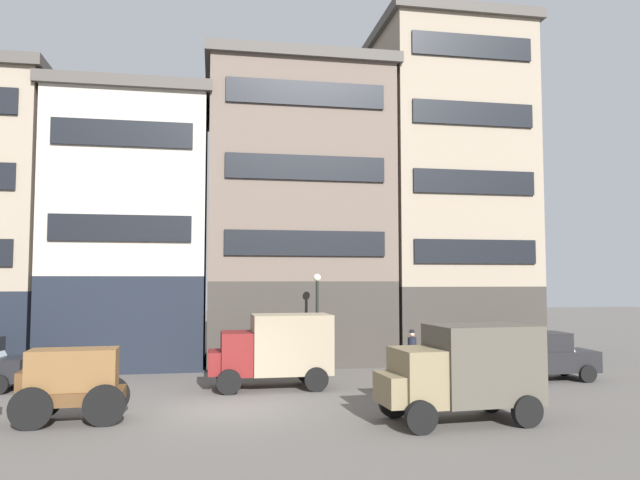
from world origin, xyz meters
TOP-DOWN VIEW (x-y plane):
  - ground_plane at (0.00, 0.00)m, footprint 120.00×120.00m
  - building_center_left at (-4.17, 10.90)m, footprint 7.30×7.37m
  - building_center_right at (3.58, 10.90)m, footprint 8.91×7.37m
  - building_far_right at (11.46, 10.90)m, footprint 7.53×7.37m
  - cargo_wagon at (-4.18, -0.87)m, footprint 2.98×1.65m
  - delivery_truck_near at (1.82, 3.35)m, footprint 4.37×2.17m
  - delivery_truck_far at (6.37, -2.70)m, footprint 4.45×2.38m
  - sedan_light at (12.36, 3.30)m, footprint 3.75×1.96m
  - pedestrian_officer at (7.80, 5.78)m, footprint 0.44×0.44m
  - streetlamp_curbside at (3.84, 6.13)m, footprint 0.32×0.32m
  - fire_hydrant_curbside at (-6.05, 5.62)m, footprint 0.24×0.24m

SIDE VIEW (x-z plane):
  - ground_plane at x=0.00m, z-range 0.00..0.00m
  - fire_hydrant_curbside at x=-6.05m, z-range 0.01..0.84m
  - sedan_light at x=12.36m, z-range 0.00..1.83m
  - pedestrian_officer at x=7.80m, z-range 0.08..1.88m
  - cargo_wagon at x=-4.18m, z-range 0.16..2.14m
  - delivery_truck_near at x=1.82m, z-range 0.11..2.73m
  - delivery_truck_far at x=6.37m, z-range 0.11..2.73m
  - streetlamp_curbside at x=3.84m, z-range 0.61..4.73m
  - building_center_left at x=-4.17m, z-range 0.04..12.52m
  - building_center_right at x=3.58m, z-range 0.04..14.32m
  - building_far_right at x=11.46m, z-range 0.04..16.97m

